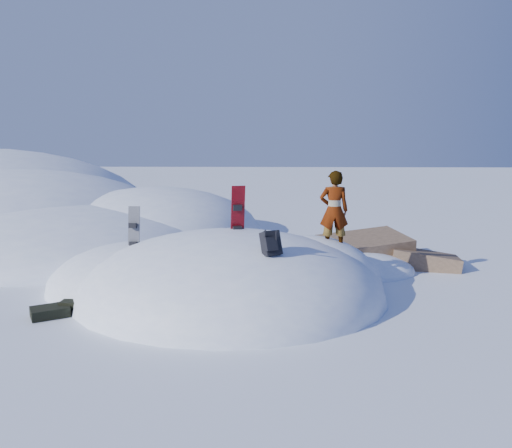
{
  "coord_description": "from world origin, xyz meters",
  "views": [
    {
      "loc": [
        1.0,
        -10.87,
        3.45
      ],
      "look_at": [
        0.57,
        0.3,
        1.62
      ],
      "focal_mm": 35.0,
      "sensor_mm": 36.0,
      "label": 1
    }
  ],
  "objects_px": {
    "snowboard_dark": "(134,237)",
    "person": "(334,210)",
    "snowboard_red": "(237,221)",
    "backpack": "(271,243)"
  },
  "relations": [
    {
      "from": "person",
      "to": "snowboard_dark",
      "type": "bearing_deg",
      "value": 3.88
    },
    {
      "from": "person",
      "to": "backpack",
      "type": "bearing_deg",
      "value": 54.29
    },
    {
      "from": "snowboard_dark",
      "to": "person",
      "type": "xyz_separation_m",
      "value": [
        4.67,
        0.35,
        0.6
      ]
    },
    {
      "from": "snowboard_red",
      "to": "person",
      "type": "relative_size",
      "value": 0.9
    },
    {
      "from": "backpack",
      "to": "person",
      "type": "xyz_separation_m",
      "value": [
        1.46,
        2.06,
        0.38
      ]
    },
    {
      "from": "snowboard_dark",
      "to": "person",
      "type": "height_order",
      "value": "person"
    },
    {
      "from": "backpack",
      "to": "person",
      "type": "bearing_deg",
      "value": 26.04
    },
    {
      "from": "snowboard_red",
      "to": "snowboard_dark",
      "type": "distance_m",
      "value": 2.45
    },
    {
      "from": "snowboard_red",
      "to": "backpack",
      "type": "distance_m",
      "value": 1.93
    },
    {
      "from": "snowboard_red",
      "to": "backpack",
      "type": "xyz_separation_m",
      "value": [
        0.79,
        -1.75,
        -0.17
      ]
    }
  ]
}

